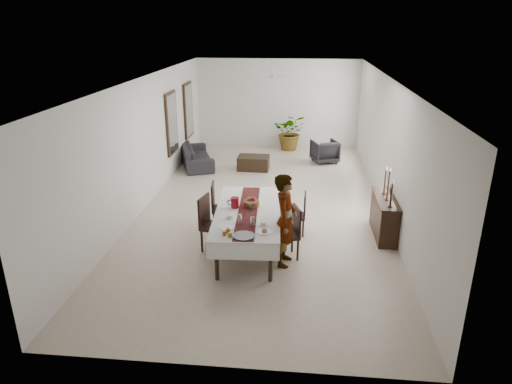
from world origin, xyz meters
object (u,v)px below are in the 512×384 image
at_px(dining_table_top, 248,213).
at_px(red_pitcher, 235,203).
at_px(sofa, 197,155).
at_px(sideboard_body, 384,217).
at_px(woman, 285,220).

relative_size(dining_table_top, red_pitcher, 12.00).
bearing_deg(sofa, sideboard_body, -151.61).
bearing_deg(woman, red_pitcher, 63.91).
distance_m(dining_table_top, sideboard_body, 3.07).
height_order(woman, sideboard_body, woman).
relative_size(red_pitcher, sideboard_body, 0.16).
distance_m(red_pitcher, sofa, 5.93).
bearing_deg(dining_table_top, woman, -37.97).
bearing_deg(red_pitcher, woman, -33.20).
relative_size(woman, sideboard_body, 1.29).
bearing_deg(sideboard_body, sofa, 138.00).
bearing_deg(sofa, dining_table_top, -177.01).
bearing_deg(woman, sofa, 33.92).
height_order(dining_table_top, red_pitcher, red_pitcher).
bearing_deg(dining_table_top, sofa, 109.61).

